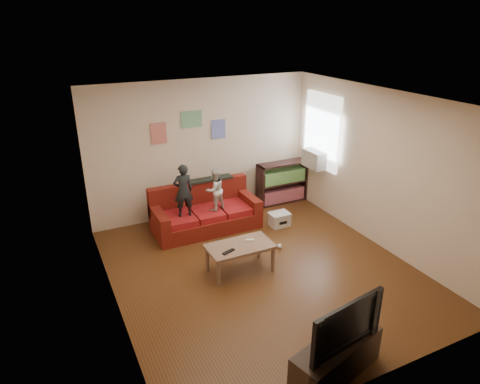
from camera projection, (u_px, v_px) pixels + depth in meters
name	position (u px, v px, depth m)	size (l,w,h in m)	color
room_shell	(264.00, 192.00, 6.32)	(4.52, 5.02, 2.72)	#573015
sofa	(205.00, 213.00, 8.10)	(1.97, 0.91, 0.87)	maroon
child_a	(183.00, 191.00, 7.55)	(0.35, 0.23, 0.97)	black
child_b	(215.00, 190.00, 7.83)	(0.39, 0.30, 0.79)	silver
coffee_table	(240.00, 249.00, 6.66)	(1.03, 0.57, 0.46)	#805E49
remote	(229.00, 252.00, 6.43)	(0.22, 0.05, 0.02)	black
game_controller	(250.00, 240.00, 6.75)	(0.14, 0.04, 0.03)	white
bookshelf	(282.00, 184.00, 9.22)	(1.12, 0.33, 0.89)	black
window	(322.00, 131.00, 8.48)	(0.04, 1.08, 1.48)	white
ac_unit	(315.00, 159.00, 8.64)	(0.28, 0.55, 0.35)	#B7B2A3
artwork_left	(159.00, 133.00, 7.89)	(0.30, 0.01, 0.40)	#D87266
artwork_center	(192.00, 119.00, 8.08)	(0.42, 0.01, 0.32)	#72B27F
artwork_right	(218.00, 129.00, 8.39)	(0.30, 0.01, 0.38)	#727FCC
file_box	(279.00, 219.00, 8.23)	(0.38, 0.29, 0.27)	silver
tv_stand	(336.00, 359.00, 4.76)	(1.17, 0.39, 0.44)	#33241A
television	(340.00, 321.00, 4.56)	(1.02, 0.13, 0.59)	black
tissue	(280.00, 246.00, 7.44)	(0.09, 0.09, 0.09)	silver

